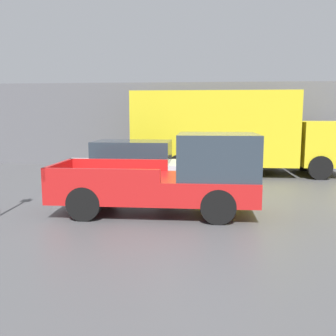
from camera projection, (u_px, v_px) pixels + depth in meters
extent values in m
plane|color=#4C4C4F|center=(212.00, 212.00, 9.72)|extent=(60.00, 60.00, 0.00)
cube|color=#56565B|center=(208.00, 124.00, 18.26)|extent=(28.00, 0.15, 4.04)
cube|color=red|center=(155.00, 187.00, 9.55)|extent=(5.10, 1.97, 0.58)
cube|color=#28333D|center=(217.00, 156.00, 9.29)|extent=(1.94, 1.85, 1.09)
cube|color=red|center=(118.00, 165.00, 10.51)|extent=(2.81, 0.10, 0.32)
cube|color=red|center=(100.00, 175.00, 8.67)|extent=(2.81, 0.10, 0.32)
cube|color=red|center=(59.00, 169.00, 9.71)|extent=(0.10, 1.97, 0.32)
cylinder|color=black|center=(215.00, 191.00, 10.30)|extent=(0.82, 0.26, 0.82)
cylinder|color=black|center=(218.00, 206.00, 8.59)|extent=(0.82, 0.26, 0.82)
cylinder|color=black|center=(103.00, 189.00, 10.58)|extent=(0.82, 0.26, 0.82)
cylinder|color=black|center=(84.00, 203.00, 8.87)|extent=(0.82, 0.26, 0.82)
cube|color=silver|center=(129.00, 170.00, 12.72)|extent=(4.63, 1.84, 0.60)
cube|color=#28333D|center=(133.00, 151.00, 12.62)|extent=(2.54, 1.62, 0.71)
cylinder|color=black|center=(173.00, 174.00, 13.44)|extent=(0.74, 0.22, 0.74)
cylinder|color=black|center=(169.00, 183.00, 11.82)|extent=(0.74, 0.22, 0.74)
cylinder|color=black|center=(95.00, 173.00, 13.70)|extent=(0.74, 0.22, 0.74)
cylinder|color=black|center=(80.00, 181.00, 12.07)|extent=(0.74, 0.22, 0.74)
cube|color=gold|center=(321.00, 143.00, 15.44)|extent=(1.92, 2.43, 1.78)
cube|color=gold|center=(213.00, 128.00, 15.75)|extent=(6.63, 2.56, 2.99)
cylinder|color=black|center=(304.00, 160.00, 16.72)|extent=(0.93, 0.30, 0.93)
cylinder|color=black|center=(320.00, 168.00, 14.46)|extent=(0.93, 0.30, 0.93)
cylinder|color=black|center=(182.00, 159.00, 17.21)|extent=(0.93, 0.30, 0.93)
cylinder|color=black|center=(179.00, 166.00, 14.95)|extent=(0.93, 0.30, 0.93)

